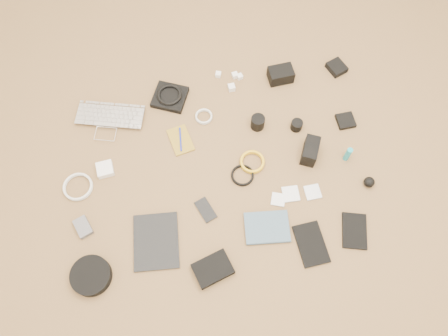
{
  "coord_description": "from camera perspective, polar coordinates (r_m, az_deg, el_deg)",
  "views": [
    {
      "loc": [
        -0.08,
        -0.83,
        1.89
      ],
      "look_at": [
        0.03,
        -0.0,
        0.02
      ],
      "focal_mm": 35.0,
      "sensor_mm": 36.0,
      "label": 1
    }
  ],
  "objects": [
    {
      "name": "charger_d",
      "position": [
        2.27,
        0.99,
        10.46
      ],
      "size": [
        0.04,
        0.04,
        0.03
      ],
      "primitive_type": "cube",
      "rotation": [
        0.0,
        0.0,
        0.11
      ],
      "color": "white",
      "rests_on": "ground"
    },
    {
      "name": "filter_case_left",
      "position": [
        2.02,
        7.08,
        -4.11
      ],
      "size": [
        0.08,
        0.08,
        0.01
      ],
      "primitive_type": "cube",
      "rotation": [
        0.0,
        0.0,
        -0.31
      ],
      "color": "silver",
      "rests_on": "ground"
    },
    {
      "name": "tablet",
      "position": [
        1.97,
        -8.86,
        -9.44
      ],
      "size": [
        0.21,
        0.26,
        0.01
      ],
      "primitive_type": "cube",
      "rotation": [
        0.0,
        0.0,
        -0.04
      ],
      "color": "black",
      "rests_on": "ground"
    },
    {
      "name": "pen_blue",
      "position": [
        2.13,
        -5.71,
        3.75
      ],
      "size": [
        0.01,
        0.13,
        0.01
      ],
      "primitive_type": "cylinder",
      "rotation": [
        1.57,
        0.0,
        -0.04
      ],
      "color": "#1622B3",
      "rests_on": "notebook_olive"
    },
    {
      "name": "cable_black",
      "position": [
        2.05,
        2.42,
        -1.02
      ],
      "size": [
        0.13,
        0.13,
        0.01
      ],
      "primitive_type": "torus",
      "rotation": [
        0.0,
        0.0,
        -0.25
      ],
      "color": "black",
      "rests_on": "ground"
    },
    {
      "name": "notebook_black_a",
      "position": [
        1.98,
        11.31,
        -9.71
      ],
      "size": [
        0.14,
        0.2,
        0.01
      ],
      "primitive_type": "cube",
      "rotation": [
        0.0,
        0.0,
        0.1
      ],
      "color": "black",
      "rests_on": "ground"
    },
    {
      "name": "headphones",
      "position": [
        2.24,
        -7.15,
        9.48
      ],
      "size": [
        0.16,
        0.16,
        0.02
      ],
      "primitive_type": "torus",
      "rotation": [
        0.0,
        0.0,
        -0.39
      ],
      "color": "black",
      "rests_on": "headphone_pouch"
    },
    {
      "name": "battery_charger",
      "position": [
        2.05,
        -17.92,
        -7.35
      ],
      "size": [
        0.09,
        0.11,
        0.03
      ],
      "primitive_type": "cube",
      "rotation": [
        0.0,
        0.0,
        0.42
      ],
      "color": "#57575C",
      "rests_on": "ground"
    },
    {
      "name": "filter_case_mid",
      "position": [
        2.04,
        8.7,
        -3.37
      ],
      "size": [
        0.08,
        0.08,
        0.01
      ],
      "primitive_type": "cube",
      "rotation": [
        0.0,
        0.0,
        -0.0
      ],
      "color": "silver",
      "rests_on": "ground"
    },
    {
      "name": "headphone_case",
      "position": [
        1.98,
        -16.97,
        -13.31
      ],
      "size": [
        0.22,
        0.22,
        0.05
      ],
      "primitive_type": "cylinder",
      "rotation": [
        0.0,
        0.0,
        0.41
      ],
      "color": "black",
      "rests_on": "ground"
    },
    {
      "name": "power_brick",
      "position": [
        2.12,
        -15.26,
        -0.16
      ],
      "size": [
        0.08,
        0.08,
        0.03
      ],
      "primitive_type": "cube",
      "rotation": [
        0.0,
        0.0,
        0.14
      ],
      "color": "white",
      "rests_on": "ground"
    },
    {
      "name": "phone",
      "position": [
        1.99,
        -2.42,
        -5.49
      ],
      "size": [
        0.1,
        0.13,
        0.01
      ],
      "primitive_type": "cube",
      "rotation": [
        0.0,
        0.0,
        0.41
      ],
      "color": "black",
      "rests_on": "ground"
    },
    {
      "name": "charger_a",
      "position": [
        2.32,
        -0.76,
        12.11
      ],
      "size": [
        0.03,
        0.03,
        0.03
      ],
      "primitive_type": "cube",
      "rotation": [
        0.0,
        0.0,
        -0.31
      ],
      "color": "white",
      "rests_on": "ground"
    },
    {
      "name": "lens_b",
      "position": [
        2.17,
        9.47,
        5.53
      ],
      "size": [
        0.07,
        0.07,
        0.05
      ],
      "primitive_type": "cylinder",
      "rotation": [
        0.0,
        0.0,
        0.39
      ],
      "color": "black",
      "rests_on": "ground"
    },
    {
      "name": "air_blower",
      "position": [
        2.12,
        18.43,
        -1.76
      ],
      "size": [
        0.06,
        0.06,
        0.05
      ],
      "primitive_type": "sphere",
      "rotation": [
        0.0,
        0.0,
        -0.22
      ],
      "color": "black",
      "rests_on": "ground"
    },
    {
      "name": "notebook_olive",
      "position": [
        2.14,
        -5.69,
        3.65
      ],
      "size": [
        0.13,
        0.17,
        0.01
      ],
      "primitive_type": "cube",
      "rotation": [
        0.0,
        0.0,
        0.24
      ],
      "color": "olive",
      "rests_on": "ground"
    },
    {
      "name": "cable_white_a",
      "position": [
        2.19,
        -2.64,
        6.67
      ],
      "size": [
        0.1,
        0.1,
        0.01
      ],
      "primitive_type": "torus",
      "rotation": [
        0.0,
        0.0,
        0.14
      ],
      "color": "silver",
      "rests_on": "ground"
    },
    {
      "name": "headphone_pouch",
      "position": [
        2.26,
        -7.08,
        9.17
      ],
      "size": [
        0.21,
        0.2,
        0.03
      ],
      "primitive_type": "cube",
      "rotation": [
        0.0,
        0.0,
        -0.39
      ],
      "color": "black",
      "rests_on": "ground"
    },
    {
      "name": "charger_b",
      "position": [
        2.32,
        1.44,
        12.01
      ],
      "size": [
        0.03,
        0.03,
        0.03
      ],
      "primitive_type": "cube",
      "rotation": [
        0.0,
        0.0,
        0.21
      ],
      "color": "white",
      "rests_on": "ground"
    },
    {
      "name": "charger_c",
      "position": [
        2.32,
        2.07,
        11.85
      ],
      "size": [
        0.03,
        0.03,
        0.03
      ],
      "primitive_type": "cube",
      "rotation": [
        0.0,
        0.0,
        0.34
      ],
      "color": "white",
      "rests_on": "ground"
    },
    {
      "name": "laptop",
      "position": [
        2.23,
        -14.85,
        5.56
      ],
      "size": [
        0.38,
        0.3,
        0.03
      ],
      "primitive_type": "imported",
      "rotation": [
        0.0,
        0.0,
        -0.23
      ],
      "color": "silver",
      "rests_on": "ground"
    },
    {
      "name": "dslr_camera",
      "position": [
        2.31,
        7.41,
        11.99
      ],
      "size": [
        0.13,
        0.1,
        0.07
      ],
      "primitive_type": "cube",
      "rotation": [
        0.0,
        0.0,
        0.1
      ],
      "color": "black",
      "rests_on": "ground"
    },
    {
      "name": "cable_white_b",
      "position": [
        2.13,
        -18.49,
        -2.4
      ],
      "size": [
        0.17,
        0.17,
        0.01
      ],
      "primitive_type": "torus",
      "rotation": [
        0.0,
        0.0,
        -0.23
      ],
      "color": "silver",
      "rests_on": "ground"
    },
    {
      "name": "paperback",
      "position": [
        1.95,
        5.87,
        -9.81
      ],
      "size": [
        0.21,
        0.16,
        0.02
      ],
      "primitive_type": "imported",
      "rotation": [
        0.0,
        0.0,
        1.51
      ],
      "color": "#3F586C",
      "rests_on": "ground"
    },
    {
      "name": "flash",
      "position": [
        2.09,
        11.19,
        2.21
      ],
      "size": [
        0.11,
        0.14,
        0.09
      ],
      "primitive_type": "cube",
      "rotation": [
        0.0,
        0.0,
        -0.41
      ],
      "color": "black",
      "rests_on": "ground"
    },
    {
      "name": "lens_a",
      "position": [
        2.15,
        4.43,
        5.96
      ],
      "size": [
        0.08,
        0.08,
        0.07
      ],
      "primitive_type": "cylinder",
      "rotation": [
        0.0,
        0.0,
        -0.16
      ],
      "color": "black",
      "rests_on": "ground"
    },
    {
      "name": "lens_cleaner",
      "position": [
        2.13,
        15.87,
        1.74
      ],
      "size": [
        0.03,
        0.03,
        0.09
      ],
      "primitive_type": "cylinder",
      "rotation": [
        0.0,
        0.0,
        -0.05
      ],
      "color": "teal",
      "rests_on": "ground"
    },
    {
      "name": "notebook_black_b",
      "position": [
        2.04,
        16.67,
        -7.87
      ],
      "size": [
        0.14,
        0.18,
        0.01
      ],
      "primitive_type": "cube",
      "rotation": [
        0.0,
        0.0,
        -0.23
      ],
      "color": "black",
      "rests_on": "ground"
    },
    {
      "name": "cable_yellow",
      "position": [
        2.08,
        3.7,
        0.72
      ],
      "size": [
        0.13,
        0.13,
        0.01
      ],
      "primitive_type": "torus",
      "rotation": [
        0.0,
        0.0,
        -0.1
      ],
      "color": "gold",
      "rests_on": "ground"
    },
    {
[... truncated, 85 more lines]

